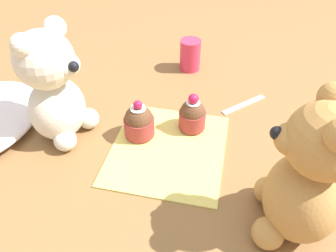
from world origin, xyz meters
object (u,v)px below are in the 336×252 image
Objects in this scene: juice_glass at (190,55)px; teaspoon at (244,104)px; cupcake_near_tan_bear at (192,115)px; cupcake_near_cream_bear at (139,122)px; teddy_bear_cream at (55,87)px; teddy_bear_tan at (307,178)px.

juice_glass is 0.66× the size of teaspoon.
teaspoon is at bearing -43.98° from cupcake_near_tan_bear.
cupcake_near_cream_bear is 1.02× the size of juice_glass.
cupcake_near_tan_bear is at bearing -61.01° from teddy_bear_cream.
cupcake_near_cream_bear is 0.10m from cupcake_near_tan_bear.
teddy_bear_cream is 0.97× the size of teddy_bear_tan.
teaspoon is (0.10, -0.10, -0.03)m from cupcake_near_tan_bear.
cupcake_near_cream_bear is 1.00× the size of cupcake_near_tan_bear.
teddy_bear_cream reaches higher than cupcake_near_tan_bear.
cupcake_near_cream_bear is at bearing -67.41° from teddy_bear_cream.
teddy_bear_cream reaches higher than teaspoon.
teaspoon is (0.14, -0.19, -0.03)m from cupcake_near_cream_bear.
teaspoon is (0.28, 0.07, -0.10)m from teddy_bear_tan.
teddy_bear_cream reaches higher than juice_glass.
teddy_bear_cream is at bearing -18.62° from teaspoon.
teddy_bear_tan is 0.25m from cupcake_near_tan_bear.
juice_glass is (0.40, 0.21, -0.06)m from teddy_bear_tan.
teddy_bear_tan is 2.95× the size of cupcake_near_tan_bear.
cupcake_near_cream_bear reaches higher than teaspoon.
teddy_bear_tan is at bearing -117.50° from cupcake_near_cream_bear.
teddy_bear_tan is 3.00× the size of juice_glass.
juice_glass is at bearing -19.68° from teddy_bear_cream.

